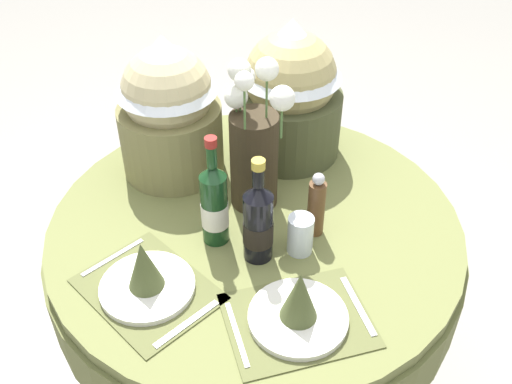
% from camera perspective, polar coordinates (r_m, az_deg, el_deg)
% --- Properties ---
extents(ground, '(8.00, 8.00, 0.00)m').
position_cam_1_polar(ground, '(2.27, -0.08, -17.46)').
color(ground, '#9E998E').
extents(dining_table, '(1.20, 1.20, 0.77)m').
position_cam_1_polar(dining_table, '(1.78, -0.10, -6.09)').
color(dining_table, olive).
rests_on(dining_table, ground).
extents(place_setting_left, '(0.43, 0.42, 0.16)m').
position_cam_1_polar(place_setting_left, '(1.49, -10.69, -8.15)').
color(place_setting_left, brown).
rests_on(place_setting_left, dining_table).
extents(place_setting_right, '(0.41, 0.37, 0.16)m').
position_cam_1_polar(place_setting_right, '(1.40, 4.18, -11.19)').
color(place_setting_right, brown).
rests_on(place_setting_right, dining_table).
extents(flower_vase, '(0.19, 0.25, 0.47)m').
position_cam_1_polar(flower_vase, '(1.63, -0.21, 4.37)').
color(flower_vase, '#332819').
rests_on(flower_vase, dining_table).
extents(wine_bottle_left, '(0.08, 0.08, 0.31)m').
position_cam_1_polar(wine_bottle_left, '(1.50, 0.21, -2.92)').
color(wine_bottle_left, black).
rests_on(wine_bottle_left, dining_table).
extents(wine_bottle_centre, '(0.07, 0.07, 0.33)m').
position_cam_1_polar(wine_bottle_centre, '(1.55, -4.09, -1.15)').
color(wine_bottle_centre, '#143819').
rests_on(wine_bottle_centre, dining_table).
extents(tumbler_near_right, '(0.07, 0.07, 0.11)m').
position_cam_1_polar(tumbler_near_right, '(1.56, 4.34, -4.16)').
color(tumbler_near_right, silver).
rests_on(tumbler_near_right, dining_table).
extents(pepper_mill, '(0.05, 0.05, 0.20)m').
position_cam_1_polar(pepper_mill, '(1.59, 5.90, -1.37)').
color(pepper_mill, brown).
rests_on(pepper_mill, dining_table).
extents(gift_tub_back_left, '(0.32, 0.32, 0.45)m').
position_cam_1_polar(gift_tub_back_left, '(1.77, -8.55, 8.57)').
color(gift_tub_back_left, olive).
rests_on(gift_tub_back_left, dining_table).
extents(gift_tub_back_centre, '(0.34, 0.34, 0.46)m').
position_cam_1_polar(gift_tub_back_centre, '(1.84, 3.34, 10.25)').
color(gift_tub_back_centre, '#474C2D').
rests_on(gift_tub_back_centre, dining_table).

